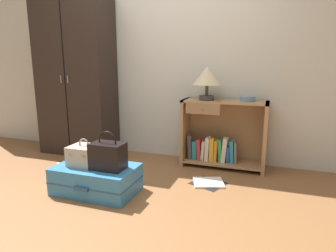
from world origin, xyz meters
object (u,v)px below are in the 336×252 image
at_px(open_book_on_floor, 208,183).
at_px(bottle, 59,173).
at_px(train_case, 85,155).
at_px(handbag, 108,156).
at_px(bowl, 247,99).
at_px(suitcase_large, 96,179).
at_px(bookshelf, 221,136).
at_px(wardrobe, 76,78).
at_px(table_lamp, 207,77).

bearing_deg(open_book_on_floor, bottle, -162.58).
bearing_deg(train_case, handbag, -5.23).
xyz_separation_m(handbag, bottle, (-0.64, 0.10, -0.29)).
distance_m(bowl, open_book_on_floor, 1.03).
bearing_deg(train_case, suitcase_large, -2.62).
height_order(bookshelf, suitcase_large, bookshelf).
xyz_separation_m(suitcase_large, bottle, (-0.49, 0.08, -0.03)).
bearing_deg(handbag, suitcase_large, 172.67).
relative_size(wardrobe, train_case, 7.54).
relative_size(table_lamp, suitcase_large, 0.50).
height_order(table_lamp, suitcase_large, table_lamp).
distance_m(table_lamp, bottle, 1.88).
xyz_separation_m(bottle, open_book_on_floor, (1.45, 0.45, -0.08)).
distance_m(bookshelf, bowl, 0.52).
bearing_deg(bowl, bottle, -149.23).
height_order(bookshelf, handbag, bookshelf).
bearing_deg(suitcase_large, bottle, 170.28).
relative_size(table_lamp, bowl, 2.24).
relative_size(train_case, open_book_on_floor, 0.67).
bearing_deg(bottle, handbag, -9.18).
xyz_separation_m(wardrobe, bottle, (0.43, -0.96, -0.90)).
bearing_deg(handbag, table_lamp, 58.74).
bearing_deg(suitcase_large, wardrobe, 131.40).
xyz_separation_m(wardrobe, open_book_on_floor, (1.87, -0.51, -0.98)).
bearing_deg(wardrobe, bottle, -66.02).
height_order(train_case, open_book_on_floor, train_case).
bearing_deg(bookshelf, bowl, 2.82).
bearing_deg(bottle, train_case, -11.93).
xyz_separation_m(wardrobe, train_case, (0.80, -1.04, -0.65)).
distance_m(suitcase_large, handbag, 0.29).
height_order(table_lamp, handbag, table_lamp).
relative_size(bottle, open_book_on_floor, 0.51).
relative_size(suitcase_large, bottle, 3.78).
xyz_separation_m(train_case, bottle, (-0.37, 0.08, -0.25)).
relative_size(wardrobe, suitcase_large, 2.62).
bearing_deg(handbag, wardrobe, 135.11).
height_order(wardrobe, handbag, wardrobe).
distance_m(wardrobe, train_case, 1.46).
relative_size(wardrobe, open_book_on_floor, 5.07).
bearing_deg(bookshelf, open_book_on_floor, -92.14).
relative_size(table_lamp, handbag, 1.08).
bearing_deg(bottle, open_book_on_floor, 17.42).
bearing_deg(handbag, open_book_on_floor, 34.65).
height_order(bookshelf, bowl, bowl).
distance_m(handbag, bottle, 0.71).
xyz_separation_m(train_case, handbag, (0.27, -0.02, 0.03)).
xyz_separation_m(bowl, handbag, (-1.10, -1.14, -0.43)).
relative_size(bowl, train_case, 0.64).
distance_m(bowl, handbag, 1.64).
height_order(bowl, suitcase_large, bowl).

